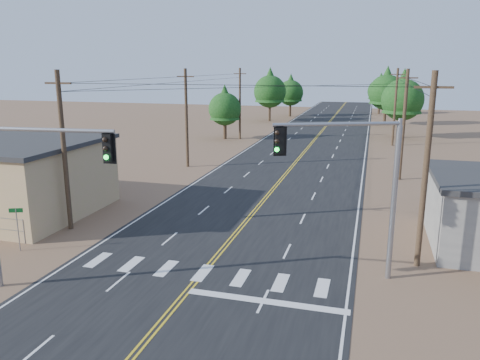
% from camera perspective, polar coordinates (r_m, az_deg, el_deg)
% --- Properties ---
extents(road, '(15.00, 200.00, 0.02)m').
position_cam_1_polar(road, '(44.37, 5.30, 0.37)').
color(road, black).
rests_on(road, ground).
extents(utility_pole_left_near, '(1.80, 0.30, 10.00)m').
position_cam_1_polar(utility_pole_left_near, '(30.97, -20.66, 3.40)').
color(utility_pole_left_near, '#4C3826').
rests_on(utility_pole_left_near, ground).
extents(utility_pole_left_mid, '(1.80, 0.30, 10.00)m').
position_cam_1_polar(utility_pole_left_mid, '(48.36, -6.54, 7.58)').
color(utility_pole_left_mid, '#4C3826').
rests_on(utility_pole_left_mid, ground).
extents(utility_pole_left_far, '(1.80, 0.30, 10.00)m').
position_cam_1_polar(utility_pole_left_far, '(67.22, -0.01, 9.35)').
color(utility_pole_left_far, '#4C3826').
rests_on(utility_pole_left_far, ground).
extents(utility_pole_right_near, '(1.80, 0.30, 10.00)m').
position_cam_1_polar(utility_pole_right_near, '(25.16, 21.70, 1.11)').
color(utility_pole_right_near, '#4C3826').
rests_on(utility_pole_right_near, ground).
extents(utility_pole_right_mid, '(1.80, 0.30, 10.00)m').
position_cam_1_polar(utility_pole_right_mid, '(44.86, 19.32, 6.44)').
color(utility_pole_right_mid, '#4C3826').
rests_on(utility_pole_right_mid, ground).
extents(utility_pole_right_far, '(1.80, 0.30, 10.00)m').
position_cam_1_polar(utility_pole_right_far, '(64.75, 18.38, 8.50)').
color(utility_pole_right_far, '#4C3826').
rests_on(utility_pole_right_far, ground).
extents(signal_mast_left, '(6.40, 0.87, 7.75)m').
position_cam_1_polar(signal_mast_left, '(22.82, -24.89, -0.08)').
color(signal_mast_left, gray).
rests_on(signal_mast_left, ground).
extents(signal_mast_right, '(5.62, 2.54, 7.87)m').
position_cam_1_polar(signal_mast_right, '(22.38, 14.53, 0.62)').
color(signal_mast_right, gray).
rests_on(signal_mast_right, ground).
extents(street_sign, '(0.71, 0.30, 2.52)m').
position_cam_1_polar(street_sign, '(29.05, -25.52, -4.69)').
color(street_sign, gray).
rests_on(street_sign, ground).
extents(tree_left_near, '(4.66, 4.66, 7.77)m').
position_cam_1_polar(tree_left_near, '(67.44, -1.87, 9.04)').
color(tree_left_near, '#3F2D1E').
rests_on(tree_left_near, ground).
extents(tree_left_mid, '(6.07, 6.07, 10.12)m').
position_cam_1_polar(tree_left_mid, '(90.19, 3.67, 11.11)').
color(tree_left_mid, '#3F2D1E').
rests_on(tree_left_mid, ground).
extents(tree_left_far, '(5.29, 5.29, 8.82)m').
position_cam_1_polar(tree_left_far, '(99.43, 6.19, 10.83)').
color(tree_left_far, '#3F2D1E').
rests_on(tree_left_far, ground).
extents(tree_right_near, '(6.00, 6.00, 10.00)m').
position_cam_1_polar(tree_right_near, '(72.37, 19.24, 9.70)').
color(tree_right_near, '#3F2D1E').
rests_on(tree_right_near, ground).
extents(tree_right_mid, '(6.23, 6.23, 10.38)m').
position_cam_1_polar(tree_right_mid, '(88.22, 17.44, 10.56)').
color(tree_right_mid, '#3F2D1E').
rests_on(tree_right_mid, ground).
extents(tree_right_far, '(5.37, 5.37, 8.95)m').
position_cam_1_polar(tree_right_far, '(108.52, 16.73, 10.61)').
color(tree_right_far, '#3F2D1E').
rests_on(tree_right_far, ground).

